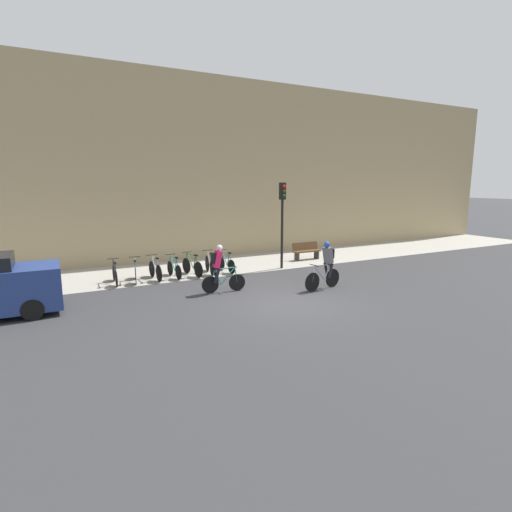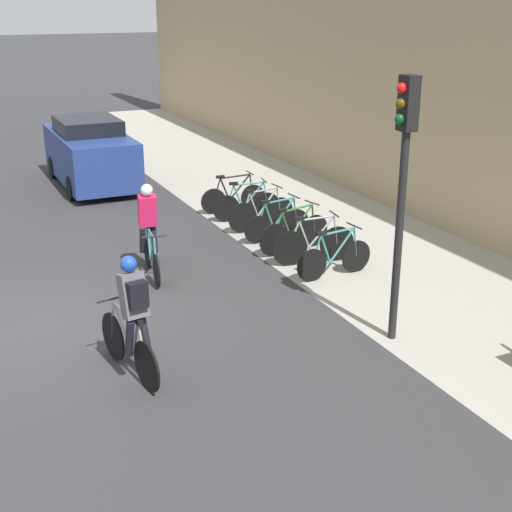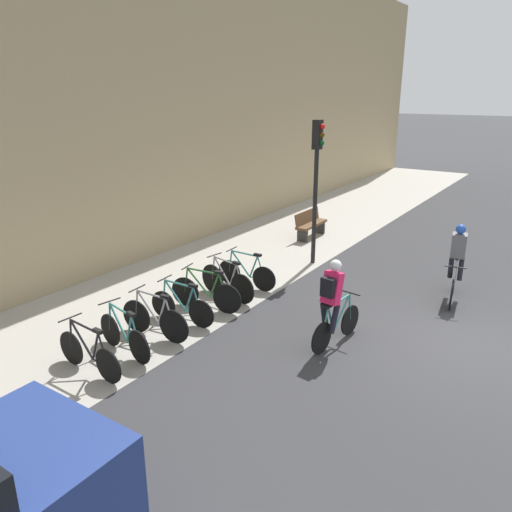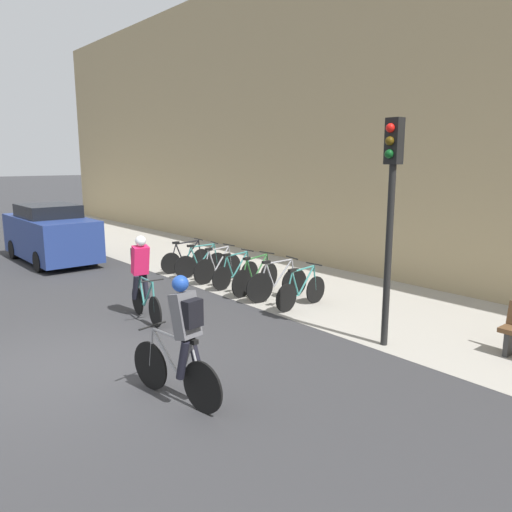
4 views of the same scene
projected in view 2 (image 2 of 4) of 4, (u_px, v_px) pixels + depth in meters
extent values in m
plane|color=#333335|center=(44.00, 327.00, 11.34)|extent=(200.00, 200.00, 0.00)
cube|color=#A39E93|center=(395.00, 264.00, 14.01)|extent=(44.00, 4.50, 0.01)
cylinder|color=black|center=(156.00, 270.00, 12.81)|extent=(0.62, 0.11, 0.62)
cylinder|color=black|center=(147.00, 253.00, 13.71)|extent=(0.62, 0.11, 0.62)
cylinder|color=teal|center=(152.00, 250.00, 13.02)|extent=(0.56, 0.11, 0.62)
cylinder|color=teal|center=(149.00, 244.00, 13.36)|extent=(0.26, 0.07, 0.58)
cylinder|color=teal|center=(151.00, 233.00, 13.02)|extent=(0.75, 0.14, 0.07)
cylinder|color=teal|center=(149.00, 256.00, 13.53)|extent=(0.41, 0.08, 0.05)
cylinder|color=teal|center=(147.00, 240.00, 13.54)|extent=(0.21, 0.06, 0.56)
cylinder|color=teal|center=(155.00, 255.00, 12.75)|extent=(0.12, 0.05, 0.58)
cylinder|color=black|center=(154.00, 236.00, 12.67)|extent=(0.09, 0.46, 0.03)
cube|color=black|center=(147.00, 226.00, 13.35)|extent=(0.21, 0.11, 0.06)
cube|color=#EA1E56|center=(147.00, 211.00, 13.15)|extent=(0.36, 0.36, 0.63)
sphere|color=silver|center=(147.00, 190.00, 12.94)|extent=(0.25, 0.25, 0.22)
cylinder|color=black|center=(143.00, 240.00, 13.36)|extent=(0.29, 0.14, 0.56)
cylinder|color=black|center=(154.00, 239.00, 13.42)|extent=(0.25, 0.14, 0.56)
cube|color=black|center=(146.00, 206.00, 13.26)|extent=(0.17, 0.28, 0.36)
cylinder|color=black|center=(113.00, 337.00, 10.21)|extent=(0.70, 0.15, 0.71)
cylinder|color=black|center=(147.00, 367.00, 9.37)|extent=(0.70, 0.15, 0.71)
cylinder|color=#99999E|center=(123.00, 328.00, 9.83)|extent=(0.59, 0.14, 0.63)
cylinder|color=#99999E|center=(135.00, 340.00, 9.52)|extent=(0.28, 0.08, 0.58)
cylinder|color=#99999E|center=(125.00, 312.00, 9.64)|extent=(0.79, 0.17, 0.07)
cylinder|color=#99999E|center=(140.00, 361.00, 9.54)|extent=(0.43, 0.10, 0.05)
cylinder|color=#99999E|center=(142.00, 345.00, 9.35)|extent=(0.23, 0.07, 0.56)
cylinder|color=#99999E|center=(113.00, 319.00, 10.08)|extent=(0.13, 0.06, 0.59)
cylinder|color=black|center=(113.00, 299.00, 9.93)|extent=(0.10, 0.46, 0.03)
cube|color=black|center=(138.00, 321.00, 9.32)|extent=(0.21, 0.11, 0.06)
cube|color=#5B5B60|center=(133.00, 295.00, 9.29)|extent=(0.37, 0.37, 0.63)
sphere|color=#1E47AD|center=(128.00, 264.00, 9.21)|extent=(0.25, 0.25, 0.22)
cylinder|color=black|center=(145.00, 334.00, 9.50)|extent=(0.29, 0.15, 0.56)
cylinder|color=black|center=(130.00, 338.00, 9.39)|extent=(0.25, 0.15, 0.56)
cube|color=black|center=(137.00, 295.00, 9.16)|extent=(0.18, 0.28, 0.36)
cylinder|color=black|center=(253.00, 197.00, 17.51)|extent=(0.06, 0.63, 0.63)
cylinder|color=black|center=(214.00, 201.00, 17.15)|extent=(0.06, 0.63, 0.63)
cylinder|color=black|center=(240.00, 187.00, 17.29)|extent=(0.07, 0.56, 0.62)
cylinder|color=black|center=(225.00, 189.00, 17.16)|extent=(0.05, 0.26, 0.58)
cylinder|color=black|center=(235.00, 176.00, 17.15)|extent=(0.08, 0.76, 0.07)
cylinder|color=black|center=(222.00, 201.00, 17.22)|extent=(0.05, 0.41, 0.05)
cylinder|color=black|center=(217.00, 190.00, 17.08)|extent=(0.04, 0.22, 0.56)
cylinder|color=black|center=(251.00, 186.00, 17.40)|extent=(0.04, 0.12, 0.59)
cylinder|color=black|center=(250.00, 173.00, 17.27)|extent=(0.46, 0.05, 0.03)
cube|color=black|center=(220.00, 177.00, 17.01)|extent=(0.09, 0.20, 0.06)
cylinder|color=black|center=(267.00, 206.00, 16.77)|extent=(0.15, 0.64, 0.64)
cylinder|color=black|center=(226.00, 209.00, 16.53)|extent=(0.15, 0.64, 0.64)
cylinder|color=teal|center=(253.00, 195.00, 16.59)|extent=(0.14, 0.54, 0.62)
cylinder|color=teal|center=(238.00, 197.00, 16.51)|extent=(0.08, 0.26, 0.58)
cylinder|color=teal|center=(249.00, 184.00, 16.47)|extent=(0.17, 0.72, 0.07)
cylinder|color=teal|center=(235.00, 208.00, 16.58)|extent=(0.10, 0.39, 0.05)
cylinder|color=teal|center=(230.00, 197.00, 16.46)|extent=(0.07, 0.21, 0.56)
cylinder|color=teal|center=(265.00, 194.00, 16.66)|extent=(0.06, 0.12, 0.58)
cylinder|color=black|center=(264.00, 180.00, 16.54)|extent=(0.46, 0.11, 0.03)
cube|color=black|center=(234.00, 183.00, 16.37)|extent=(0.11, 0.21, 0.06)
cylinder|color=black|center=(280.00, 212.00, 16.18)|extent=(0.08, 0.69, 0.69)
cylinder|color=black|center=(243.00, 218.00, 15.75)|extent=(0.08, 0.69, 0.69)
cylinder|color=#99999E|center=(267.00, 202.00, 15.94)|extent=(0.08, 0.53, 0.62)
cylinder|color=#99999E|center=(254.00, 205.00, 15.78)|extent=(0.06, 0.25, 0.58)
cylinder|color=#99999E|center=(263.00, 190.00, 15.79)|extent=(0.09, 0.71, 0.07)
cylinder|color=#99999E|center=(250.00, 217.00, 15.84)|extent=(0.06, 0.38, 0.05)
cylinder|color=#99999E|center=(246.00, 205.00, 15.69)|extent=(0.05, 0.20, 0.56)
cylinder|color=#99999E|center=(278.00, 200.00, 16.07)|extent=(0.04, 0.11, 0.58)
cylinder|color=black|center=(277.00, 186.00, 15.94)|extent=(0.46, 0.06, 0.03)
cube|color=black|center=(249.00, 191.00, 15.63)|extent=(0.09, 0.21, 0.06)
cylinder|color=black|center=(296.00, 223.00, 15.53)|extent=(0.09, 0.61, 0.61)
cylinder|color=black|center=(257.00, 230.00, 15.07)|extent=(0.09, 0.61, 0.61)
cylinder|color=teal|center=(284.00, 213.00, 15.28)|extent=(0.08, 0.54, 0.62)
cylinder|color=teal|center=(269.00, 216.00, 15.11)|extent=(0.06, 0.26, 0.58)
cylinder|color=teal|center=(279.00, 201.00, 15.13)|extent=(0.10, 0.73, 0.07)
cylinder|color=teal|center=(265.00, 229.00, 15.17)|extent=(0.06, 0.40, 0.05)
cylinder|color=teal|center=(261.00, 217.00, 15.02)|extent=(0.05, 0.21, 0.56)
cylinder|color=teal|center=(295.00, 210.00, 15.41)|extent=(0.05, 0.12, 0.58)
cylinder|color=black|center=(294.00, 196.00, 15.28)|extent=(0.46, 0.07, 0.03)
cube|color=black|center=(265.00, 202.00, 14.95)|extent=(0.10, 0.21, 0.06)
cylinder|color=black|center=(314.00, 231.00, 14.90)|extent=(0.16, 0.68, 0.68)
cylinder|color=black|center=(274.00, 240.00, 14.32)|extent=(0.16, 0.68, 0.68)
cylinder|color=#2D6B33|center=(301.00, 221.00, 14.61)|extent=(0.14, 0.58, 0.62)
cylinder|color=#2D6B33|center=(286.00, 225.00, 14.40)|extent=(0.09, 0.27, 0.58)
cylinder|color=#2D6B33|center=(297.00, 208.00, 14.45)|extent=(0.18, 0.78, 0.07)
cylinder|color=#2D6B33|center=(282.00, 238.00, 14.44)|extent=(0.11, 0.42, 0.05)
cylinder|color=#2D6B33|center=(278.00, 226.00, 14.28)|extent=(0.07, 0.22, 0.56)
cylinder|color=#2D6B33|center=(313.00, 218.00, 14.78)|extent=(0.06, 0.12, 0.59)
cylinder|color=black|center=(312.00, 203.00, 14.64)|extent=(0.46, 0.11, 0.03)
cube|color=black|center=(282.00, 210.00, 14.23)|extent=(0.11, 0.21, 0.06)
cylinder|color=black|center=(337.00, 244.00, 14.06)|extent=(0.14, 0.71, 0.71)
cylinder|color=black|center=(290.00, 248.00, 13.80)|extent=(0.14, 0.71, 0.71)
cylinder|color=#99999E|center=(322.00, 232.00, 13.88)|extent=(0.12, 0.54, 0.62)
cylinder|color=#99999E|center=(304.00, 234.00, 13.79)|extent=(0.08, 0.26, 0.58)
cylinder|color=#99999E|center=(317.00, 218.00, 13.75)|extent=(0.15, 0.73, 0.07)
cylinder|color=#99999E|center=(299.00, 248.00, 13.86)|extent=(0.09, 0.40, 0.05)
cylinder|color=#99999E|center=(294.00, 235.00, 13.73)|extent=(0.06, 0.21, 0.56)
cylinder|color=#99999E|center=(336.00, 230.00, 13.95)|extent=(0.05, 0.12, 0.58)
cylinder|color=black|center=(334.00, 214.00, 13.83)|extent=(0.46, 0.10, 0.03)
cube|color=black|center=(299.00, 219.00, 13.65)|extent=(0.11, 0.21, 0.06)
cylinder|color=black|center=(356.00, 256.00, 13.49)|extent=(0.08, 0.63, 0.63)
cylinder|color=black|center=(312.00, 265.00, 13.04)|extent=(0.08, 0.63, 0.63)
cylinder|color=teal|center=(342.00, 245.00, 13.24)|extent=(0.08, 0.55, 0.62)
cylinder|color=teal|center=(326.00, 249.00, 13.08)|extent=(0.06, 0.26, 0.58)
cylinder|color=teal|center=(338.00, 232.00, 13.10)|extent=(0.09, 0.74, 0.07)
cylinder|color=teal|center=(321.00, 264.00, 13.13)|extent=(0.06, 0.40, 0.05)
cylinder|color=teal|center=(316.00, 250.00, 12.99)|extent=(0.05, 0.21, 0.56)
cylinder|color=teal|center=(355.00, 242.00, 13.38)|extent=(0.04, 0.12, 0.58)
cylinder|color=black|center=(354.00, 226.00, 13.25)|extent=(0.46, 0.06, 0.03)
cube|color=black|center=(321.00, 233.00, 12.92)|extent=(0.09, 0.20, 0.06)
cylinder|color=black|center=(400.00, 215.00, 10.29)|extent=(0.12, 0.12, 3.95)
cube|color=black|center=(408.00, 103.00, 9.75)|extent=(0.26, 0.20, 0.76)
sphere|color=red|center=(402.00, 88.00, 9.63)|extent=(0.15, 0.15, 0.15)
sphere|color=#4C380A|center=(401.00, 104.00, 9.70)|extent=(0.15, 0.15, 0.15)
sphere|color=#0C4719|center=(400.00, 119.00, 9.77)|extent=(0.15, 0.15, 0.15)
cube|color=navy|center=(91.00, 156.00, 19.65)|extent=(4.30, 1.78, 1.27)
cube|color=black|center=(88.00, 125.00, 19.46)|extent=(2.06, 1.57, 0.40)
cylinder|color=black|center=(72.00, 188.00, 18.36)|extent=(0.62, 0.20, 0.62)
cylinder|color=black|center=(134.00, 182.00, 19.01)|extent=(0.62, 0.20, 0.62)
cylinder|color=black|center=(54.00, 167.00, 20.64)|extent=(0.62, 0.20, 0.62)
cylinder|color=black|center=(110.00, 162.00, 21.29)|extent=(0.62, 0.20, 0.62)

